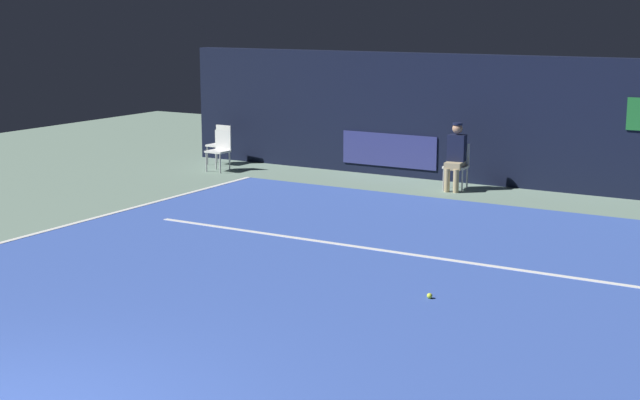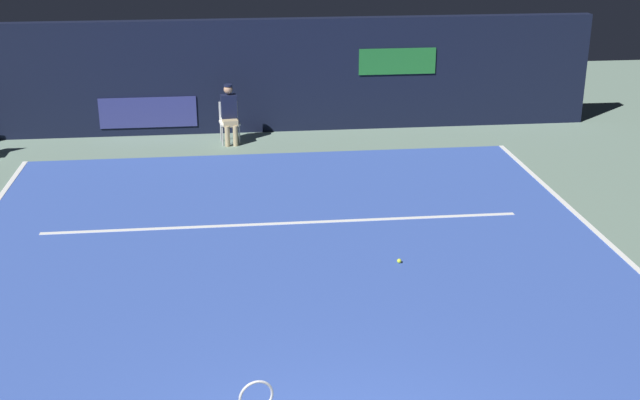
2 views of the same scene
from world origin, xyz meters
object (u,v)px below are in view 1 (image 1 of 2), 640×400
(line_judge_on_chair, at_px, (456,156))
(tennis_ball, at_px, (430,296))
(courtside_chair_near, at_px, (220,148))
(courtside_chair_far, at_px, (220,142))

(line_judge_on_chair, xyz_separation_m, tennis_ball, (2.46, -6.74, -0.64))
(line_judge_on_chair, bearing_deg, courtside_chair_near, -174.31)
(courtside_chair_near, relative_size, courtside_chair_far, 1.00)
(line_judge_on_chair, relative_size, tennis_ball, 19.41)
(line_judge_on_chair, distance_m, courtside_chair_far, 5.87)
(line_judge_on_chair, bearing_deg, courtside_chair_far, 177.77)
(line_judge_on_chair, height_order, courtside_chair_far, line_judge_on_chair)
(courtside_chair_near, distance_m, tennis_ball, 9.96)
(courtside_chair_far, bearing_deg, tennis_ball, -39.93)
(tennis_ball, bearing_deg, line_judge_on_chair, 110.09)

